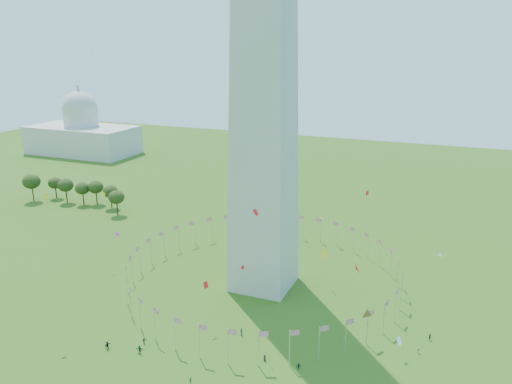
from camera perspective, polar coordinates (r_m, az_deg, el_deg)
ground at (r=115.44m, az=-8.97°, el=-20.87°), size 600.00×600.00×0.00m
flag_ring at (r=151.44m, az=0.87°, el=-8.98°), size 80.24×80.24×9.00m
capitol_building at (r=348.19m, az=-19.39°, el=7.91°), size 70.00×35.00×46.00m
crowd at (r=115.66m, az=-5.37°, el=-20.08°), size 71.70×64.31×1.98m
kites_aloft at (r=118.96m, az=2.69°, el=-8.66°), size 108.52×72.57×31.63m
tree_line_west at (r=238.74m, az=-19.94°, el=-0.09°), size 55.77×15.59×12.44m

